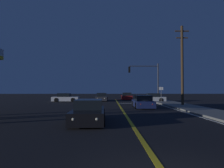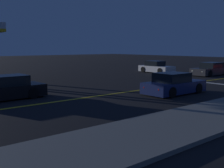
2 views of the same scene
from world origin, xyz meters
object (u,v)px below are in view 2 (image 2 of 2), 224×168
at_px(car_far_approaching_charcoal, 211,70).
at_px(car_following_oncoming_navy, 174,85).
at_px(car_distant_tail_black, 4,89).
at_px(car_lead_oncoming_white, 156,68).

xyz_separation_m(car_far_approaching_charcoal, car_following_oncoming_navy, (4.85, -12.26, -0.00)).
xyz_separation_m(car_distant_tail_black, car_far_approaching_charcoal, (-0.00, 21.14, 0.00)).
bearing_deg(car_following_oncoming_navy, car_distant_tail_black, -118.49).
relative_size(car_following_oncoming_navy, car_lead_oncoming_white, 1.04).
distance_m(car_far_approaching_charcoal, car_following_oncoming_navy, 13.18).
height_order(car_far_approaching_charcoal, car_lead_oncoming_white, same).
bearing_deg(car_lead_oncoming_white, car_far_approaching_charcoal, 109.84).
xyz_separation_m(car_distant_tail_black, car_lead_oncoming_white, (-5.67, 19.05, -0.00)).
relative_size(car_distant_tail_black, car_lead_oncoming_white, 1.10).
bearing_deg(car_distant_tail_black, car_following_oncoming_navy, -120.16).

